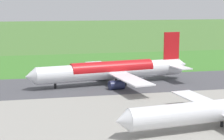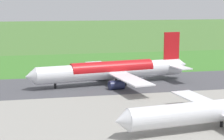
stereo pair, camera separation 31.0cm
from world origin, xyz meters
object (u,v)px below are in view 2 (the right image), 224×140
Objects in this scene: airliner_parked_mid at (223,110)px; no_stopping_sign at (162,63)px; airliner_main at (113,70)px; traffic_cone_orange at (142,64)px.

airliner_parked_mid reaches higher than no_stopping_sign.
airliner_main is 39.07m from no_stopping_sign.
airliner_main reaches higher than traffic_cone_orange.
traffic_cone_orange is at bearing -94.63° from airliner_parked_mid.
traffic_cone_orange is at bearing -120.10° from airliner_main.
airliner_parked_mid is (-13.19, 46.32, -0.59)m from airliner_main.
airliner_main is at bearing 59.90° from traffic_cone_orange.
traffic_cone_orange is (-19.70, -33.98, -4.08)m from airliner_main.
no_stopping_sign is 8.68m from traffic_cone_orange.
airliner_main is 48.16m from airliner_parked_mid.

